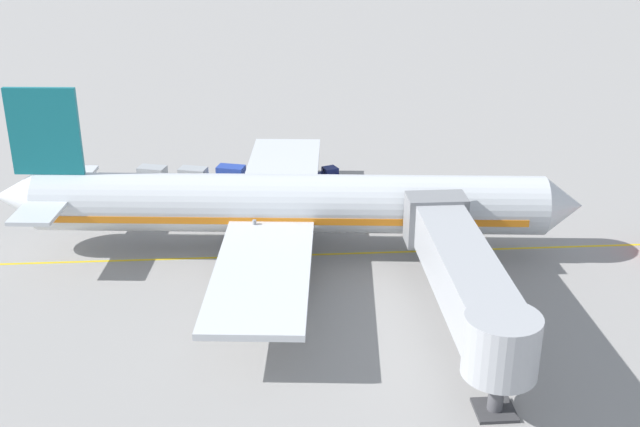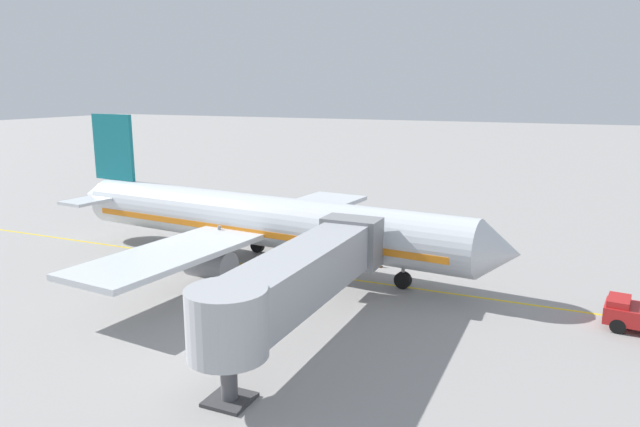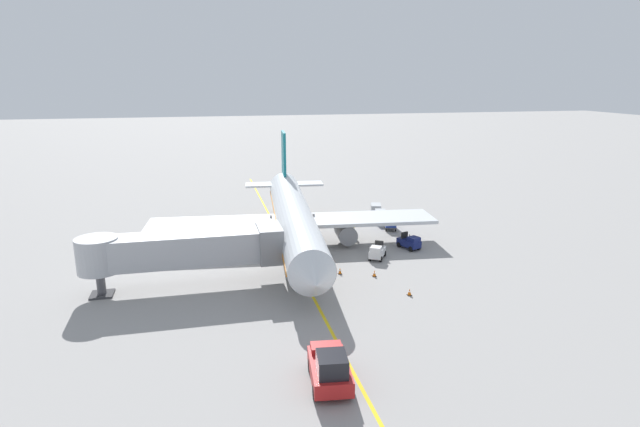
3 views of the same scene
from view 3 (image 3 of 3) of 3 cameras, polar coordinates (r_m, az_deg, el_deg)
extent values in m
plane|color=gray|center=(53.94, -3.56, -3.99)|extent=(400.00, 400.00, 0.00)
cube|color=gold|center=(53.94, -3.56, -3.99)|extent=(0.24, 80.00, 0.01)
cylinder|color=silver|center=(53.56, -2.88, -0.45)|extent=(6.68, 32.21, 3.70)
cube|color=orange|center=(53.68, -2.88, -0.92)|extent=(6.48, 29.66, 0.44)
cone|color=silver|center=(37.30, -0.64, -7.28)|extent=(3.83, 2.73, 3.63)
cone|color=silver|center=(70.40, -4.08, 3.45)|extent=(3.39, 3.08, 3.14)
cube|color=black|center=(38.73, -0.97, -5.41)|extent=(2.87, 1.36, 0.60)
cube|color=silver|center=(54.69, -2.96, -0.83)|extent=(30.36, 7.99, 0.36)
cylinder|color=gray|center=(54.97, 2.85, -2.10)|extent=(2.29, 3.37, 2.00)
cylinder|color=gray|center=(54.13, -8.69, -2.53)|extent=(2.29, 3.37, 2.00)
cube|color=#14707A|center=(67.32, -4.02, 6.65)|extent=(0.73, 4.41, 5.50)
cube|color=silver|center=(67.81, -3.94, 3.24)|extent=(10.20, 3.52, 0.24)
cylinder|color=black|center=(43.85, -1.59, -7.69)|extent=(0.55, 1.14, 1.10)
cylinder|color=gray|center=(43.28, -1.61, -5.79)|extent=(0.24, 0.24, 2.00)
cylinder|color=black|center=(56.45, -0.69, -2.52)|extent=(0.55, 1.14, 1.10)
cylinder|color=gray|center=(56.01, -0.70, -1.01)|extent=(0.24, 0.24, 2.00)
cylinder|color=black|center=(56.11, -5.36, -2.70)|extent=(0.55, 1.14, 1.10)
cylinder|color=gray|center=(55.67, -5.40, -1.17)|extent=(0.24, 0.24, 2.00)
cube|color=#A8AAAF|center=(44.54, -13.94, -3.75)|extent=(14.67, 2.80, 2.60)
cube|color=gray|center=(44.84, -5.56, -3.25)|extent=(2.00, 3.50, 2.99)
cylinder|color=#A8AAAF|center=(45.34, -23.26, -4.21)|extent=(3.36, 3.36, 2.86)
cylinder|color=#4C4C51|center=(46.12, -22.96, -7.03)|extent=(0.70, 0.70, 2.19)
cube|color=#38383A|center=(46.48, -22.84, -8.19)|extent=(1.80, 1.80, 0.16)
cube|color=#B21E1E|center=(31.29, 1.06, -16.89)|extent=(2.69, 4.62, 0.90)
cube|color=black|center=(29.93, 1.32, -16.24)|extent=(1.85, 2.02, 1.10)
cube|color=#B21E1E|center=(32.29, 0.70, -14.52)|extent=(1.98, 1.31, 0.36)
cylinder|color=black|center=(32.64, -0.98, -16.35)|extent=(0.44, 0.83, 0.80)
cylinder|color=black|center=(32.85, 2.40, -16.15)|extent=(0.44, 0.83, 0.80)
cylinder|color=black|center=(30.24, -0.44, -19.13)|extent=(0.44, 0.83, 0.80)
cylinder|color=black|center=(30.46, 3.26, -18.88)|extent=(0.44, 0.83, 0.80)
cube|color=silver|center=(51.41, 6.34, -4.26)|extent=(2.35, 2.76, 0.70)
cube|color=silver|center=(50.59, 6.18, -3.89)|extent=(1.42, 1.43, 0.44)
cube|color=black|center=(51.84, 6.53, -3.33)|extent=(0.80, 0.58, 0.64)
cylinder|color=black|center=(51.09, 6.32, -3.62)|extent=(0.21, 0.27, 0.54)
cylinder|color=black|center=(50.61, 6.70, -5.00)|extent=(0.47, 0.58, 0.56)
cylinder|color=black|center=(50.83, 5.51, -4.88)|extent=(0.47, 0.58, 0.56)
cylinder|color=black|center=(52.23, 7.12, -4.39)|extent=(0.47, 0.58, 0.56)
cylinder|color=black|center=(52.44, 5.96, -4.27)|extent=(0.47, 0.58, 0.56)
cube|color=navy|center=(54.79, 9.75, -3.19)|extent=(2.04, 2.77, 0.70)
cube|color=navy|center=(54.16, 10.28, -2.79)|extent=(1.34, 1.35, 0.44)
cube|color=black|center=(55.06, 9.28, -2.35)|extent=(0.84, 0.46, 0.64)
cylinder|color=black|center=(54.51, 9.87, -2.57)|extent=(0.17, 0.27, 0.54)
cylinder|color=black|center=(54.68, 10.78, -3.66)|extent=(0.39, 0.59, 0.56)
cylinder|color=black|center=(53.95, 9.97, -3.88)|extent=(0.39, 0.59, 0.56)
cylinder|color=black|center=(55.85, 9.50, -3.21)|extent=(0.39, 0.59, 0.56)
cylinder|color=black|center=(55.13, 8.69, -3.41)|extent=(0.39, 0.59, 0.56)
cube|color=#4C4C51|center=(61.39, 7.75, -1.36)|extent=(1.87, 2.48, 0.12)
cube|color=#233D9E|center=(61.23, 7.77, -0.82)|extent=(1.78, 2.36, 1.10)
cylinder|color=#4C4C51|center=(60.01, 7.85, -1.75)|extent=(0.27, 0.69, 0.07)
cylinder|color=black|center=(60.72, 8.32, -1.80)|extent=(0.22, 0.38, 0.36)
cylinder|color=black|center=(60.63, 7.28, -1.79)|extent=(0.22, 0.38, 0.36)
cylinder|color=black|center=(62.30, 8.20, -1.38)|extent=(0.22, 0.38, 0.36)
cylinder|color=black|center=(62.21, 7.18, -1.36)|extent=(0.22, 0.38, 0.36)
cube|color=#4C4C51|center=(63.96, 6.64, -0.68)|extent=(1.87, 2.48, 0.12)
cube|color=#999EA3|center=(63.80, 6.66, -0.15)|extent=(1.78, 2.36, 1.10)
cylinder|color=#4C4C51|center=(62.56, 6.71, -1.04)|extent=(0.27, 0.69, 0.07)
cylinder|color=black|center=(63.26, 7.17, -1.09)|extent=(0.22, 0.38, 0.36)
cylinder|color=black|center=(63.20, 6.17, -1.08)|extent=(0.22, 0.38, 0.36)
cylinder|color=black|center=(64.85, 7.09, -0.70)|extent=(0.22, 0.38, 0.36)
cylinder|color=black|center=(64.79, 6.11, -0.68)|extent=(0.22, 0.38, 0.36)
cube|color=#4C4C51|center=(67.04, 6.15, 0.05)|extent=(1.87, 2.48, 0.12)
cube|color=#999EA3|center=(66.89, 6.17, 0.56)|extent=(1.78, 2.36, 1.10)
cylinder|color=#4C4C51|center=(65.64, 6.20, -0.27)|extent=(0.27, 0.69, 0.07)
cylinder|color=black|center=(66.33, 6.65, -0.33)|extent=(0.22, 0.38, 0.36)
cylinder|color=black|center=(66.28, 5.70, -0.32)|extent=(0.22, 0.38, 0.36)
cylinder|color=black|center=(67.93, 6.58, 0.03)|extent=(0.22, 0.38, 0.36)
cylinder|color=black|center=(67.88, 5.65, 0.04)|extent=(0.22, 0.38, 0.36)
cylinder|color=#232328|center=(57.90, 3.66, -2.24)|extent=(0.15, 0.15, 0.85)
cylinder|color=#232328|center=(57.72, 3.59, -2.29)|extent=(0.15, 0.15, 0.85)
cube|color=yellow|center=(57.60, 3.64, -1.58)|extent=(0.42, 0.45, 0.60)
cylinder|color=yellow|center=(57.84, 3.72, -1.56)|extent=(0.21, 0.23, 0.57)
cylinder|color=yellow|center=(57.39, 3.55, -1.69)|extent=(0.21, 0.23, 0.57)
sphere|color=beige|center=(57.48, 3.64, -1.16)|extent=(0.22, 0.22, 0.22)
cube|color=red|center=(57.48, 3.64, -1.14)|extent=(0.22, 0.26, 0.10)
cube|color=black|center=(47.39, 2.21, -6.63)|extent=(0.36, 0.36, 0.04)
cone|color=orange|center=(47.29, 2.21, -6.30)|extent=(0.30, 0.30, 0.55)
cylinder|color=white|center=(47.28, 2.21, -6.27)|extent=(0.21, 0.21, 0.06)
cube|color=black|center=(43.55, 9.80, -8.83)|extent=(0.36, 0.36, 0.04)
cone|color=orange|center=(43.44, 9.82, -8.47)|extent=(0.30, 0.30, 0.55)
cylinder|color=white|center=(43.43, 9.82, -8.44)|extent=(0.21, 0.21, 0.06)
cube|color=black|center=(47.04, 5.99, -6.87)|extent=(0.36, 0.36, 0.04)
cone|color=orange|center=(46.94, 6.00, -6.54)|extent=(0.30, 0.30, 0.55)
cylinder|color=white|center=(46.93, 6.00, -6.51)|extent=(0.21, 0.21, 0.06)
camera|label=1|loc=(64.25, -50.14, 13.80)|focal=44.19mm
camera|label=2|loc=(40.55, -54.48, 2.08)|focal=32.55mm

